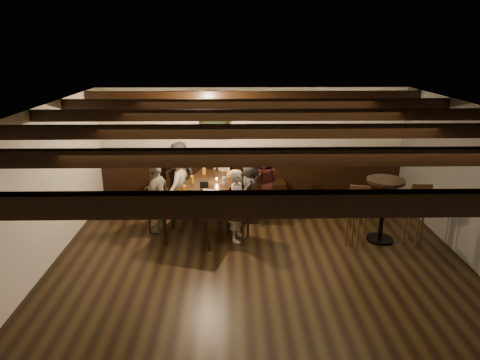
{
  "coord_description": "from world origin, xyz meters",
  "views": [
    {
      "loc": [
        -0.43,
        -5.44,
        3.3
      ],
      "look_at": [
        -0.3,
        1.3,
        1.11
      ],
      "focal_mm": 32.0,
      "sensor_mm": 36.0,
      "label": 1
    }
  ],
  "objects_px": {
    "high_top_table": "(384,201)",
    "bar_stool_left": "(356,223)",
    "person_left_near": "(178,182)",
    "person_right_near": "(251,190)",
    "chair_right_far": "(236,224)",
    "bar_stool_right": "(414,221)",
    "dining_table": "(205,189)",
    "chair_right_near": "(249,206)",
    "person_bench_right": "(264,182)",
    "chair_left_near": "(180,200)",
    "chair_left_far": "(160,217)",
    "person_bench_centre": "(223,179)",
    "person_right_far": "(238,206)",
    "person_bench_left": "(180,173)",
    "person_left_far": "(157,197)"
  },
  "relations": [
    {
      "from": "chair_left_far",
      "to": "person_left_near",
      "type": "xyz_separation_m",
      "value": [
        0.23,
        0.87,
        0.38
      ]
    },
    {
      "from": "chair_right_far",
      "to": "person_left_near",
      "type": "distance_m",
      "value": 1.76
    },
    {
      "from": "person_bench_centre",
      "to": "bar_stool_right",
      "type": "xyz_separation_m",
      "value": [
        3.26,
        -1.87,
        -0.17
      ]
    },
    {
      "from": "person_bench_left",
      "to": "person_left_far",
      "type": "relative_size",
      "value": 1.05
    },
    {
      "from": "dining_table",
      "to": "person_bench_centre",
      "type": "height_order",
      "value": "person_bench_centre"
    },
    {
      "from": "high_top_table",
      "to": "bar_stool_left",
      "type": "height_order",
      "value": "bar_stool_left"
    },
    {
      "from": "high_top_table",
      "to": "chair_right_far",
      "type": "bearing_deg",
      "value": 178.4
    },
    {
      "from": "chair_right_far",
      "to": "person_bench_centre",
      "type": "relative_size",
      "value": 0.84
    },
    {
      "from": "person_bench_left",
      "to": "person_bench_centre",
      "type": "xyz_separation_m",
      "value": [
        0.91,
        -0.11,
        -0.09
      ]
    },
    {
      "from": "person_bench_right",
      "to": "person_right_far",
      "type": "bearing_deg",
      "value": 83.66
    },
    {
      "from": "dining_table",
      "to": "chair_right_near",
      "type": "height_order",
      "value": "chair_right_near"
    },
    {
      "from": "chair_left_near",
      "to": "chair_right_far",
      "type": "relative_size",
      "value": 0.9
    },
    {
      "from": "bar_stool_left",
      "to": "bar_stool_right",
      "type": "relative_size",
      "value": 1.0
    },
    {
      "from": "person_left_near",
      "to": "person_right_near",
      "type": "relative_size",
      "value": 1.05
    },
    {
      "from": "chair_left_far",
      "to": "chair_left_near",
      "type": "bearing_deg",
      "value": -179.96
    },
    {
      "from": "chair_right_far",
      "to": "bar_stool_right",
      "type": "xyz_separation_m",
      "value": [
        2.99,
        -0.23,
        0.12
      ]
    },
    {
      "from": "person_bench_right",
      "to": "high_top_table",
      "type": "relative_size",
      "value": 1.15
    },
    {
      "from": "dining_table",
      "to": "person_right_far",
      "type": "height_order",
      "value": "person_right_far"
    },
    {
      "from": "chair_left_far",
      "to": "person_left_near",
      "type": "distance_m",
      "value": 0.98
    },
    {
      "from": "chair_right_far",
      "to": "bar_stool_right",
      "type": "bearing_deg",
      "value": -77.68
    },
    {
      "from": "bar_stool_left",
      "to": "high_top_table",
      "type": "bearing_deg",
      "value": 34.9
    },
    {
      "from": "chair_left_near",
      "to": "person_bench_left",
      "type": "relative_size",
      "value": 0.66
    },
    {
      "from": "person_left_near",
      "to": "bar_stool_left",
      "type": "distance_m",
      "value": 3.52
    },
    {
      "from": "person_left_far",
      "to": "chair_right_near",
      "type": "bearing_deg",
      "value": 121.49
    },
    {
      "from": "bar_stool_left",
      "to": "person_right_near",
      "type": "bearing_deg",
      "value": 159.06
    },
    {
      "from": "chair_left_far",
      "to": "high_top_table",
      "type": "height_order",
      "value": "high_top_table"
    },
    {
      "from": "chair_right_far",
      "to": "person_right_near",
      "type": "bearing_deg",
      "value": -1.85
    },
    {
      "from": "bar_stool_right",
      "to": "person_left_near",
      "type": "bearing_deg",
      "value": 167.91
    },
    {
      "from": "person_bench_right",
      "to": "chair_left_near",
      "type": "bearing_deg",
      "value": 15.54
    },
    {
      "from": "chair_right_far",
      "to": "bar_stool_left",
      "type": "relative_size",
      "value": 0.88
    },
    {
      "from": "person_right_far",
      "to": "bar_stool_right",
      "type": "bearing_deg",
      "value": -77.56
    },
    {
      "from": "person_right_far",
      "to": "bar_stool_left",
      "type": "distance_m",
      "value": 2.0
    },
    {
      "from": "chair_left_far",
      "to": "bar_stool_left",
      "type": "relative_size",
      "value": 0.76
    },
    {
      "from": "person_right_far",
      "to": "chair_left_near",
      "type": "bearing_deg",
      "value": 58.5
    },
    {
      "from": "person_bench_centre",
      "to": "bar_stool_left",
      "type": "relative_size",
      "value": 1.04
    },
    {
      "from": "chair_left_near",
      "to": "chair_left_far",
      "type": "bearing_deg",
      "value": 0.04
    },
    {
      "from": "dining_table",
      "to": "person_bench_centre",
      "type": "xyz_separation_m",
      "value": [
        0.3,
        1.01,
        -0.12
      ]
    },
    {
      "from": "person_bench_left",
      "to": "person_right_near",
      "type": "xyz_separation_m",
      "value": [
        1.45,
        -0.9,
        -0.07
      ]
    },
    {
      "from": "dining_table",
      "to": "chair_left_far",
      "type": "relative_size",
      "value": 2.62
    },
    {
      "from": "dining_table",
      "to": "chair_left_far",
      "type": "xyz_separation_m",
      "value": [
        -0.82,
        -0.23,
        -0.45
      ]
    },
    {
      "from": "person_left_near",
      "to": "bar_stool_right",
      "type": "relative_size",
      "value": 1.13
    },
    {
      "from": "chair_right_near",
      "to": "high_top_table",
      "type": "distance_m",
      "value": 2.47
    },
    {
      "from": "person_right_near",
      "to": "chair_left_far",
      "type": "bearing_deg",
      "value": 121.51
    },
    {
      "from": "person_bench_centre",
      "to": "person_right_near",
      "type": "bearing_deg",
      "value": 141.34
    },
    {
      "from": "person_bench_centre",
      "to": "bar_stool_left",
      "type": "distance_m",
      "value": 2.97
    },
    {
      "from": "chair_left_far",
      "to": "person_right_near",
      "type": "xyz_separation_m",
      "value": [
        1.66,
        0.44,
        0.35
      ]
    },
    {
      "from": "chair_left_far",
      "to": "chair_right_far",
      "type": "relative_size",
      "value": 0.86
    },
    {
      "from": "person_bench_right",
      "to": "chair_left_far",
      "type": "bearing_deg",
      "value": 39.84
    },
    {
      "from": "chair_right_near",
      "to": "dining_table",
      "type": "bearing_deg",
      "value": 122.03
    },
    {
      "from": "person_left_near",
      "to": "chair_right_far",
      "type": "bearing_deg",
      "value": 58.54
    }
  ]
}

